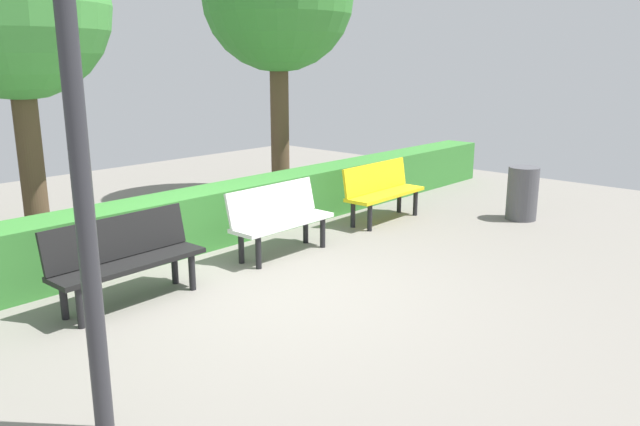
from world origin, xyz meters
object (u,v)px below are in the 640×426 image
object	(u,v)px
lamp_post	(68,37)
trash_bin	(522,193)
tree_mid	(13,8)
bench_white	(279,216)
bench_yellow	(382,189)
bench_black	(125,256)

from	to	relation	value
lamp_post	trash_bin	world-z (taller)	lamp_post
lamp_post	trash_bin	size ratio (longest dim) A/B	4.40
lamp_post	tree_mid	bearing A→B (deg)	-109.03
bench_white	tree_mid	world-z (taller)	tree_mid
bench_yellow	bench_black	world-z (taller)	same
bench_white	bench_black	distance (m)	2.12
bench_black	trash_bin	size ratio (longest dim) A/B	1.95
lamp_post	trash_bin	xyz separation A→B (m)	(-7.08, -0.42, -2.08)
tree_mid	trash_bin	xyz separation A→B (m)	(-5.63, 3.78, -2.54)
bench_yellow	bench_white	distance (m)	2.18
bench_black	trash_bin	world-z (taller)	bench_black
bench_yellow	bench_black	xyz separation A→B (m)	(4.30, 0.07, 0.00)
lamp_post	trash_bin	bearing A→B (deg)	-176.63
bench_white	trash_bin	world-z (taller)	bench_white
bench_yellow	lamp_post	bearing A→B (deg)	17.72
tree_mid	trash_bin	world-z (taller)	tree_mid
tree_mid	lamp_post	distance (m)	4.46
trash_bin	bench_yellow	bearing A→B (deg)	-45.92
bench_black	trash_bin	distance (m)	5.97
bench_white	lamp_post	distance (m)	4.39
tree_mid	bench_yellow	bearing A→B (deg)	151.56
bench_yellow	lamp_post	world-z (taller)	lamp_post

